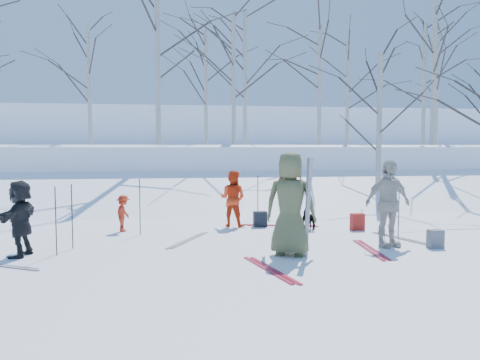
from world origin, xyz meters
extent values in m
plane|color=white|center=(0.00, 0.00, 0.00)|extent=(120.00, 120.00, 0.00)
cube|color=white|center=(0.00, 7.00, 0.15)|extent=(70.00, 9.49, 4.12)
cube|color=white|center=(0.00, 17.00, 1.00)|extent=(70.00, 18.00, 2.20)
cube|color=white|center=(0.00, 38.00, 2.00)|extent=(90.00, 30.00, 6.00)
imported|color=#4B4F2F|center=(0.62, -0.97, 1.01)|extent=(1.16, 0.99, 2.01)
imported|color=red|center=(1.40, 2.22, 0.92)|extent=(0.77, 0.62, 1.83)
imported|color=red|center=(-0.05, 2.51, 0.74)|extent=(0.90, 0.83, 1.48)
imported|color=red|center=(-2.84, 2.12, 0.46)|extent=(0.48, 0.66, 0.91)
imported|color=beige|center=(2.84, -0.50, 0.92)|extent=(1.15, 0.67, 1.84)
imported|color=black|center=(-4.52, -0.31, 0.73)|extent=(0.70, 1.42, 1.47)
imported|color=black|center=(1.83, 1.73, 0.27)|extent=(0.46, 0.69, 0.53)
cube|color=silver|center=(0.90, -1.17, 0.95)|extent=(0.07, 0.16, 1.90)
cube|color=silver|center=(0.91, -1.19, 0.95)|extent=(0.10, 0.23, 1.89)
cylinder|color=black|center=(3.33, 0.66, 0.67)|extent=(0.02, 0.02, 1.34)
cylinder|color=black|center=(-2.40, 1.66, 0.67)|extent=(0.02, 0.02, 1.34)
cylinder|color=black|center=(3.48, 0.27, 0.67)|extent=(0.02, 0.02, 1.34)
cylinder|color=black|center=(-3.86, -0.34, 0.67)|extent=(0.02, 0.02, 1.34)
cylinder|color=black|center=(0.62, 2.49, 0.67)|extent=(0.02, 0.02, 1.34)
cylinder|color=black|center=(-3.68, 0.26, 0.67)|extent=(0.02, 0.02, 1.34)
cube|color=maroon|center=(3.00, 1.48, 0.21)|extent=(0.32, 0.22, 0.42)
cube|color=#565A5E|center=(3.78, -0.76, 0.19)|extent=(0.30, 0.20, 0.38)
cube|color=black|center=(0.66, 2.33, 0.20)|extent=(0.34, 0.24, 0.40)
camera|label=1|loc=(-1.62, -9.68, 2.09)|focal=35.00mm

